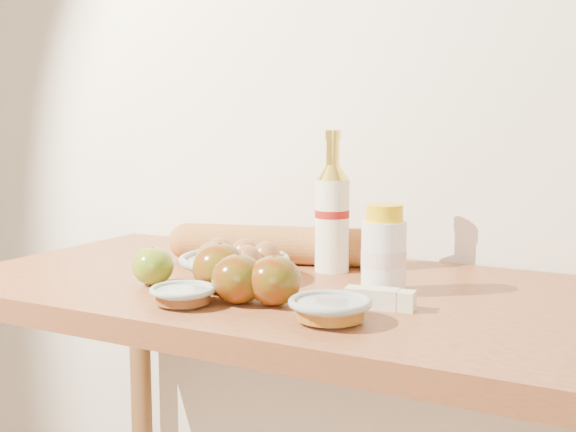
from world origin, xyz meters
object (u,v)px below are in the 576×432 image
Objects in this scene: table at (296,354)px; bourbon_bottle at (332,215)px; cream_bottle at (384,252)px; baguette at (277,245)px; egg_bowl at (236,264)px.

table is 4.66× the size of bourbon_bottle.
cream_bottle is 0.30m from baguette.
cream_bottle is 0.26m from egg_bowl.
bourbon_bottle is at bearing -22.86° from baguette.
cream_bottle is at bearing 6.92° from egg_bowl.
cream_bottle reaches higher than baguette.
egg_bowl is 0.46× the size of baguette.
bourbon_bottle is 1.80× the size of cream_bottle.
egg_bowl is at bearing 163.03° from cream_bottle.
baguette is at bearing 129.09° from table.
table is 0.19m from egg_bowl.
table is at bearing 11.17° from egg_bowl.
cream_bottle is (0.14, -0.11, -0.04)m from bourbon_bottle.
bourbon_bottle is (0.01, 0.12, 0.23)m from table.
bourbon_bottle is 1.28× the size of egg_bowl.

